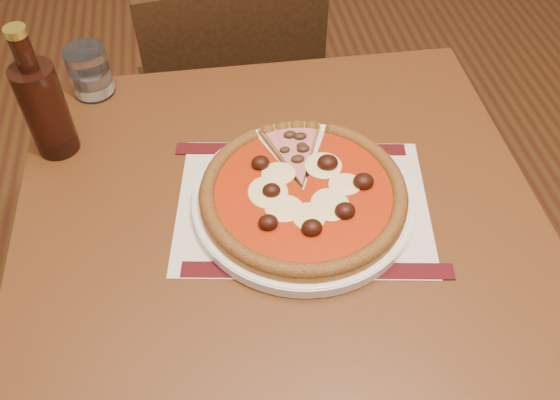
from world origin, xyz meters
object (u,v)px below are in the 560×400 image
object	(u,v)px
plate	(303,201)
bottle	(44,106)
table	(282,262)
pizza	(303,192)
chair_far	(230,99)
water_glass	(89,72)

from	to	relation	value
plate	bottle	distance (m)	0.43
table	plate	distance (m)	0.12
pizza	chair_far	bearing A→B (deg)	96.22
plate	bottle	bearing A→B (deg)	153.15
chair_far	bottle	bearing A→B (deg)	43.50
chair_far	water_glass	size ratio (longest dim) A/B	9.43
chair_far	pizza	world-z (taller)	chair_far
table	pizza	distance (m)	0.14
water_glass	bottle	bearing A→B (deg)	-110.26
plate	pizza	size ratio (longest dim) A/B	1.08
bottle	chair_far	bearing A→B (deg)	52.29
chair_far	plate	size ratio (longest dim) A/B	2.52
pizza	table	bearing A→B (deg)	-142.12
pizza	bottle	size ratio (longest dim) A/B	1.36
table	water_glass	distance (m)	0.49
bottle	pizza	bearing A→B (deg)	-26.92
plate	bottle	xyz separation A→B (m)	(-0.38, 0.19, 0.08)
plate	pizza	distance (m)	0.02
table	pizza	size ratio (longest dim) A/B	2.60
bottle	water_glass	bearing A→B (deg)	69.74
plate	bottle	size ratio (longest dim) A/B	1.47
chair_far	pizza	bearing A→B (deg)	87.44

